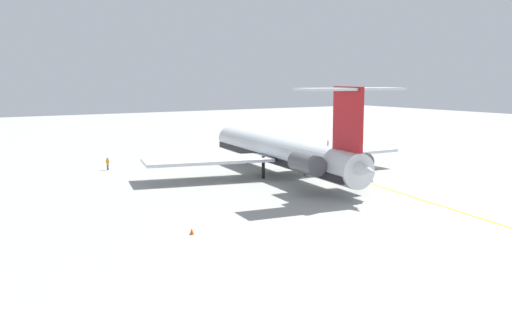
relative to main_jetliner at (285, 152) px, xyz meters
name	(u,v)px	position (x,y,z in m)	size (l,w,h in m)	color
ground	(304,172)	(1.33, -4.35, -3.41)	(292.92, 292.92, 0.00)	#9E9E99
main_jetliner	(285,152)	(0.00, 0.00, 0.00)	(42.86, 37.96, 12.49)	silver
ground_crew_near_nose	(328,144)	(19.73, -23.74, -2.26)	(0.42, 0.29, 1.81)	black
ground_crew_near_tail	(108,162)	(18.40, 18.85, -2.24)	(0.34, 0.37, 1.83)	black
safety_cone_nose	(192,231)	(-19.36, 23.20, -3.13)	(0.40, 0.40, 0.55)	#EA590F
taxiway_centreline	(327,170)	(1.19, -8.54, -3.40)	(78.19, 0.36, 0.01)	gold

